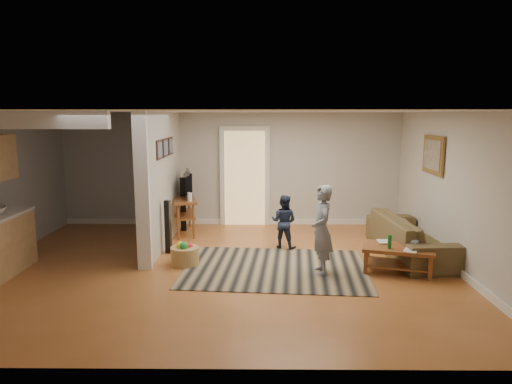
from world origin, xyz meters
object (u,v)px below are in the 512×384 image
Objects in this scene: speaker_left at (168,227)px; speaker_right at (183,204)px; toy_basket at (185,255)px; sofa at (410,255)px; coffee_table at (399,252)px; child at (321,273)px; tv_console at (184,201)px; toddler at (284,248)px.

speaker_right reaches higher than speaker_left.
speaker_left is 0.83m from toy_basket.
coffee_table is at bearing 148.06° from sofa.
coffee_table is 1.27m from child.
toddler is at bearing -41.59° from tv_console.
child is at bearing 132.06° from toddler.
toddler is (2.08, 0.33, -0.48)m from speaker_left.
toddler is (-0.51, 1.38, 0.00)m from child.
speaker_left reaches higher than child.
speaker_right is 0.82× the size of child.
coffee_table is 3.94m from speaker_left.
speaker_left reaches higher than toy_basket.
sofa is 4.66m from speaker_right.
child is (2.59, -1.05, -0.48)m from speaker_left.
child is (2.59, -2.66, -0.57)m from speaker_right.
child is (-1.71, -0.96, 0.00)m from sofa.
coffee_table reaches higher than toddler.
speaker_right reaches higher than tv_console.
toy_basket is (0.40, -2.27, -0.40)m from speaker_right.
speaker_right is at bearing -140.13° from child.
tv_console is at bearing 98.78° from speaker_left.
tv_console is at bearing -84.81° from speaker_right.
sofa is 4.33m from speaker_left.
speaker_right is at bearing 100.00° from toy_basket.
tv_console reaches higher than speaker_left.
child reaches higher than sofa.
speaker_left is (-3.82, 0.98, 0.16)m from coffee_table.
toddler is at bearing 30.55° from toy_basket.
tv_console is 2.16m from toy_basket.
speaker_left is at bearing 121.27° from toy_basket.
speaker_left is at bearing 85.30° from sofa.
sofa is 4.54m from tv_console.
sofa is at bearing -32.81° from tv_console.
coffee_table is 4.62m from speaker_right.
toy_basket is (0.34, -2.07, -0.51)m from tv_console.
speaker_left is at bearing -103.33° from speaker_right.
coffee_table is at bearing -47.47° from speaker_right.
coffee_table reaches higher than toy_basket.
toy_basket reaches higher than sofa.
speaker_right reaches higher than toddler.
sofa is 1.68× the size of child.
sofa is 2.35× the size of toddler.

